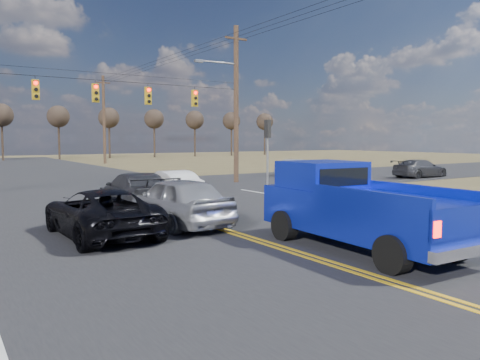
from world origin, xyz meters
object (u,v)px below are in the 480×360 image
white_car_queue (171,184)px  cross_car_east_near (297,167)px  silver_suv (177,201)px  black_suv (101,213)px  cross_car_east_far (420,169)px  pickup_truck (356,208)px  dgrey_car_queue (136,191)px

white_car_queue → cross_car_east_near: bearing=-153.4°
silver_suv → cross_car_east_near: 22.14m
silver_suv → black_suv: bearing=3.4°
cross_car_east_far → white_car_queue: bearing=94.2°
white_car_queue → pickup_truck: bearing=86.9°
black_suv → cross_car_east_far: size_ratio=1.09×
pickup_truck → cross_car_east_near: pickup_truck is taller
silver_suv → cross_car_east_far: bearing=-165.2°
silver_suv → cross_car_east_far: silver_suv is taller
dgrey_car_queue → cross_car_east_near: bearing=-142.8°
pickup_truck → dgrey_car_queue: size_ratio=1.13×
white_car_queue → cross_car_east_near: white_car_queue is taller
white_car_queue → black_suv: bearing=50.5°
white_car_queue → cross_car_east_far: size_ratio=0.88×
pickup_truck → black_suv: size_ratio=1.19×
pickup_truck → white_car_queue: (0.35, 12.04, -0.40)m
white_car_queue → cross_car_east_near: size_ratio=1.06×
pickup_truck → white_car_queue: 12.05m
silver_suv → dgrey_car_queue: 3.80m
dgrey_car_queue → cross_car_east_far: bearing=-164.8°
silver_suv → white_car_queue: 7.17m
silver_suv → black_suv: silver_suv is taller
pickup_truck → silver_suv: 5.98m
pickup_truck → black_suv: (-5.05, 5.14, -0.38)m
silver_suv → white_car_queue: silver_suv is taller
pickup_truck → silver_suv: bearing=116.9°
black_suv → cross_car_east_near: size_ratio=1.30×
black_suv → cross_car_east_near: (19.60, 14.48, -0.06)m
black_suv → cross_car_east_far: (25.82, 7.94, -0.03)m
silver_suv → cross_car_east_near: bearing=-143.6°
dgrey_car_queue → cross_car_east_far: dgrey_car_queue is taller
dgrey_car_queue → cross_car_east_far: size_ratio=1.14×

